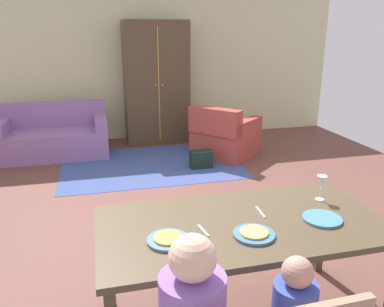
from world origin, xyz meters
The scene contains 16 objects.
ground_plane centered at (0.00, 0.48, -0.01)m, with size 7.47×6.16×0.02m, color brown.
back_wall centered at (0.00, 3.61, 1.35)m, with size 7.47×0.10×2.70m, color beige.
dining_table centered at (0.05, -1.48, 0.69)m, with size 1.83×0.93×0.76m.
plate_near_man centered at (-0.45, -1.60, 0.77)m, with size 0.25×0.25×0.02m, color teal.
pizza_near_man centered at (-0.45, -1.60, 0.78)m, with size 0.17×0.17×0.01m, color gold.
plate_near_child centered at (0.05, -1.66, 0.77)m, with size 0.25×0.25×0.02m, color teal.
pizza_near_child centered at (0.05, -1.66, 0.78)m, with size 0.17×0.17×0.01m, color #DDA852.
plate_near_woman centered at (0.56, -1.58, 0.77)m, with size 0.25×0.25×0.02m, color teal.
wine_glass centered at (0.71, -1.30, 0.89)m, with size 0.07×0.07×0.19m.
fork centered at (-0.22, -1.53, 0.76)m, with size 0.02×0.15×0.01m, color silver.
knife centered at (0.22, -1.38, 0.76)m, with size 0.01×0.17×0.01m, color silver.
area_rug centered at (-0.07, 1.92, 0.00)m, with size 2.60×1.80×0.01m, color #3B4D8B.
couch centered at (-1.49, 2.78, 0.30)m, with size 1.66×0.86×0.82m.
armchair centered at (1.14, 2.08, 0.32)m, with size 1.21×1.20×0.82m.
armoire centered at (0.26, 3.22, 1.05)m, with size 1.10×0.59×2.10m.
handbag centered at (0.64, 1.62, 0.13)m, with size 0.32×0.16×0.26m, color black.
Camera 1 is at (-0.80, -3.54, 1.92)m, focal length 36.10 mm.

